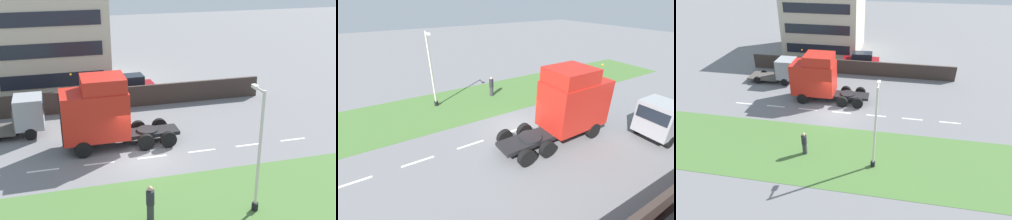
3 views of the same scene
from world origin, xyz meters
TOP-DOWN VIEW (x-y plane):
  - ground_plane at (0.00, 0.00)m, footprint 120.00×120.00m
  - grass_verge at (-6.00, 0.00)m, footprint 7.00×44.00m
  - lane_markings at (0.00, -0.70)m, footprint 0.16×21.00m
  - boundary_wall at (9.00, 0.00)m, footprint 0.25×24.00m
  - lorry_cab at (2.20, 2.11)m, footprint 2.68×7.47m
  - flatbed_truck at (5.52, 6.92)m, footprint 2.23×5.33m
  - lamp_post at (-6.66, -4.20)m, footprint 1.28×0.32m
  - pedestrian at (-6.25, 0.84)m, footprint 0.39×0.39m

SIDE VIEW (x-z plane):
  - ground_plane at x=0.00m, z-range 0.00..0.00m
  - lane_markings at x=0.00m, z-range 0.00..0.00m
  - grass_verge at x=-6.00m, z-range 0.00..0.01m
  - boundary_wall at x=9.00m, z-range 0.00..1.70m
  - pedestrian at x=-6.25m, z-range -0.01..1.81m
  - flatbed_truck at x=5.52m, z-range 0.07..2.75m
  - lorry_cab at x=2.20m, z-range -0.05..4.75m
  - lamp_post at x=-6.66m, z-range -0.24..5.84m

